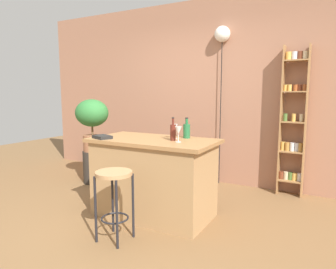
# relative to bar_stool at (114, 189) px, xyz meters

# --- Properties ---
(ground) EXTENTS (12.00, 12.00, 0.00)m
(ground) POSITION_rel_bar_stool_xyz_m (0.01, 0.38, -0.50)
(ground) COLOR brown
(back_wall) EXTENTS (6.40, 0.10, 2.80)m
(back_wall) POSITION_rel_bar_stool_xyz_m (0.01, 2.33, 0.90)
(back_wall) COLOR #9E6B51
(back_wall) RESTS_ON ground
(kitchen_counter) EXTENTS (1.40, 0.75, 0.88)m
(kitchen_counter) POSITION_rel_bar_stool_xyz_m (0.01, 0.68, -0.05)
(kitchen_counter) COLOR #A87F51
(kitchen_counter) RESTS_ON ground
(bar_stool) EXTENTS (0.35, 0.35, 0.67)m
(bar_stool) POSITION_rel_bar_stool_xyz_m (0.00, 0.00, 0.00)
(bar_stool) COLOR black
(bar_stool) RESTS_ON ground
(spice_shelf) EXTENTS (0.33, 0.17, 2.01)m
(spice_shelf) POSITION_rel_bar_stool_xyz_m (1.29, 2.18, 0.51)
(spice_shelf) COLOR #9E7042
(spice_shelf) RESTS_ON ground
(plant_stool) EXTENTS (0.32, 0.32, 0.50)m
(plant_stool) POSITION_rel_bar_stool_xyz_m (-1.47, 1.32, -0.25)
(plant_stool) COLOR #2D2823
(plant_stool) RESTS_ON ground
(potted_plant) EXTENTS (0.52, 0.47, 0.80)m
(potted_plant) POSITION_rel_bar_stool_xyz_m (-1.47, 1.32, 0.51)
(potted_plant) COLOR #935B3D
(potted_plant) RESTS_ON plant_stool
(bottle_sauce_amber) EXTENTS (0.08, 0.08, 0.23)m
(bottle_sauce_amber) POSITION_rel_bar_stool_xyz_m (0.31, 0.92, 0.47)
(bottle_sauce_amber) COLOR #236638
(bottle_sauce_amber) RESTS_ON kitchen_counter
(bottle_wine_red) EXTENTS (0.06, 0.06, 0.25)m
(bottle_wine_red) POSITION_rel_bar_stool_xyz_m (0.26, 0.70, 0.48)
(bottle_wine_red) COLOR #5B2319
(bottle_wine_red) RESTS_ON kitchen_counter
(wine_glass_left) EXTENTS (0.07, 0.07, 0.16)m
(wine_glass_left) POSITION_rel_bar_stool_xyz_m (0.21, 0.82, 0.50)
(wine_glass_left) COLOR silver
(wine_glass_left) RESTS_ON kitchen_counter
(wine_glass_center) EXTENTS (0.07, 0.07, 0.16)m
(wine_glass_center) POSITION_rel_bar_stool_xyz_m (0.35, 0.63, 0.50)
(wine_glass_center) COLOR silver
(wine_glass_center) RESTS_ON kitchen_counter
(cookbook) EXTENTS (0.25, 0.21, 0.03)m
(cookbook) POSITION_rel_bar_stool_xyz_m (-0.51, 0.44, 0.40)
(cookbook) COLOR black
(cookbook) RESTS_ON kitchen_counter
(pendant_globe_light) EXTENTS (0.23, 0.23, 2.36)m
(pendant_globe_light) POSITION_rel_bar_stool_xyz_m (0.26, 2.22, 1.71)
(pendant_globe_light) COLOR black
(pendant_globe_light) RESTS_ON ground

